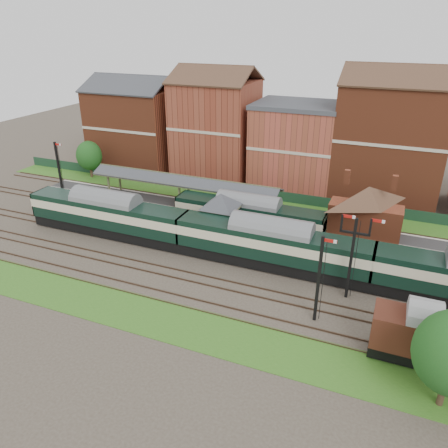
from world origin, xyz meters
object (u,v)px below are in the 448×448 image
at_px(semaphore_bracket, 352,253).
at_px(platform_railcar, 248,215).
at_px(dmu_train, 271,244).
at_px(signal_box, 221,217).

bearing_deg(semaphore_bracket, platform_railcar, 145.06).
relative_size(semaphore_bracket, dmu_train, 0.14).
distance_m(semaphore_bracket, dmu_train, 8.76).
distance_m(dmu_train, platform_railcar, 8.03).
distance_m(signal_box, semaphore_bracket, 16.16).
bearing_deg(dmu_train, semaphore_bracket, -17.02).
xyz_separation_m(semaphore_bracket, dmu_train, (-8.17, 2.50, -1.96)).
bearing_deg(signal_box, semaphore_bracket, -20.92).
relative_size(dmu_train, platform_railcar, 3.33).
bearing_deg(platform_railcar, dmu_train, -54.05).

